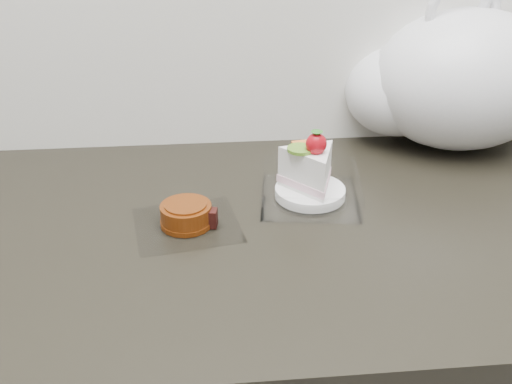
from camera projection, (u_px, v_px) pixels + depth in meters
name	position (u px, v px, depth m)	size (l,w,h in m)	color
cake_tray	(311.00, 181.00, 0.92)	(0.18, 0.18, 0.12)	white
mooncake_wrap	(187.00, 217.00, 0.86)	(0.18, 0.17, 0.04)	white
plastic_bag	(451.00, 81.00, 1.07)	(0.41, 0.30, 0.33)	white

